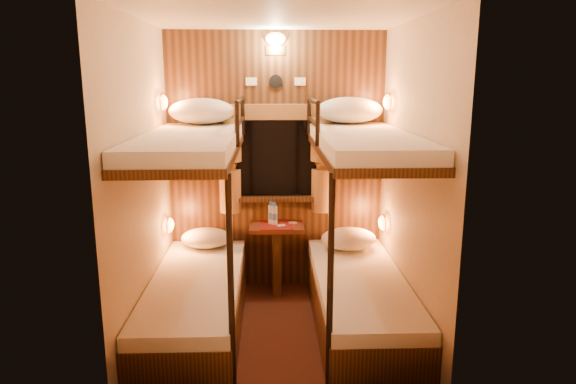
{
  "coord_description": "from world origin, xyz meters",
  "views": [
    {
      "loc": [
        -0.06,
        -3.72,
        1.98
      ],
      "look_at": [
        0.08,
        0.15,
        1.12
      ],
      "focal_mm": 32.0,
      "sensor_mm": 36.0,
      "label": 1
    }
  ],
  "objects_px": {
    "bunk_right": "(360,263)",
    "bottle_right": "(271,214)",
    "table": "(277,249)",
    "bottle_left": "(274,215)",
    "bunk_left": "(195,265)"
  },
  "relations": [
    {
      "from": "bunk_left",
      "to": "table",
      "type": "relative_size",
      "value": 2.9
    },
    {
      "from": "bunk_right",
      "to": "bottle_left",
      "type": "relative_size",
      "value": 9.17
    },
    {
      "from": "table",
      "to": "bunk_right",
      "type": "bearing_deg",
      "value": -50.33
    },
    {
      "from": "bunk_right",
      "to": "table",
      "type": "relative_size",
      "value": 2.9
    },
    {
      "from": "bunk_left",
      "to": "bottle_right",
      "type": "xyz_separation_m",
      "value": [
        0.6,
        0.82,
        0.18
      ]
    },
    {
      "from": "bunk_right",
      "to": "bottle_left",
      "type": "xyz_separation_m",
      "value": [
        -0.67,
        0.8,
        0.18
      ]
    },
    {
      "from": "bottle_left",
      "to": "bottle_right",
      "type": "bearing_deg",
      "value": 137.68
    },
    {
      "from": "bunk_right",
      "to": "bottle_left",
      "type": "bearing_deg",
      "value": 130.01
    },
    {
      "from": "bottle_left",
      "to": "bottle_right",
      "type": "height_order",
      "value": "bottle_right"
    },
    {
      "from": "bunk_right",
      "to": "bottle_right",
      "type": "distance_m",
      "value": 1.09
    },
    {
      "from": "bottle_left",
      "to": "bottle_right",
      "type": "relative_size",
      "value": 0.98
    },
    {
      "from": "bunk_right",
      "to": "bottle_right",
      "type": "xyz_separation_m",
      "value": [
        -0.7,
        0.82,
        0.18
      ]
    },
    {
      "from": "bunk_left",
      "to": "bottle_right",
      "type": "bearing_deg",
      "value": 53.89
    },
    {
      "from": "bottle_left",
      "to": "bottle_right",
      "type": "distance_m",
      "value": 0.04
    },
    {
      "from": "table",
      "to": "bottle_left",
      "type": "relative_size",
      "value": 3.16
    }
  ]
}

